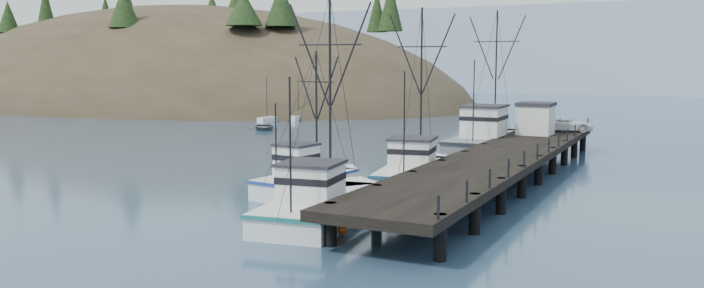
# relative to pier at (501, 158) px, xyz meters

# --- Properties ---
(ground) EXTENTS (400.00, 400.00, 0.00)m
(ground) POSITION_rel_pier_xyz_m (-14.00, -16.00, -1.69)
(ground) COLOR navy
(ground) RESTS_ON ground
(pier) EXTENTS (6.00, 44.00, 2.00)m
(pier) POSITION_rel_pier_xyz_m (0.00, 0.00, 0.00)
(pier) COLOR black
(pier) RESTS_ON ground
(headland) EXTENTS (134.80, 78.00, 51.00)m
(headland) POSITION_rel_pier_xyz_m (-88.95, 62.61, -6.24)
(headland) COLOR #382D1E
(headland) RESTS_ON ground
(distant_ridge) EXTENTS (360.00, 40.00, 26.00)m
(distant_ridge) POSITION_rel_pier_xyz_m (-4.00, 154.00, -1.69)
(distant_ridge) COLOR #9EB2C6
(distant_ridge) RESTS_ON ground
(distant_ridge_far) EXTENTS (180.00, 25.00, 18.00)m
(distant_ridge_far) POSITION_rel_pier_xyz_m (-54.00, 169.00, -1.69)
(distant_ridge_far) COLOR silver
(distant_ridge_far) RESTS_ON ground
(moored_sailboats) EXTENTS (20.41, 20.12, 6.35)m
(moored_sailboats) POSITION_rel_pier_xyz_m (-45.92, 42.64, -1.36)
(moored_sailboats) COLOR white
(moored_sailboats) RESTS_ON ground
(trawler_near) EXTENTS (5.42, 12.25, 12.20)m
(trawler_near) POSITION_rel_pier_xyz_m (-5.54, -15.41, -0.87)
(trawler_near) COLOR white
(trawler_near) RESTS_ON ground
(trawler_mid) EXTENTS (4.03, 9.14, 9.31)m
(trawler_mid) POSITION_rel_pier_xyz_m (-9.87, -9.45, -0.87)
(trawler_mid) COLOR white
(trawler_mid) RESTS_ON ground
(trawler_far) EXTENTS (5.68, 12.33, 12.39)m
(trawler_far) POSITION_rel_pier_xyz_m (-5.15, -2.71, -0.87)
(trawler_far) COLOR white
(trawler_far) RESTS_ON ground
(work_vessel) EXTENTS (4.92, 15.79, 13.22)m
(work_vessel) POSITION_rel_pier_xyz_m (-4.40, 13.20, -0.46)
(work_vessel) COLOR slate
(work_vessel) RESTS_ON ground
(pier_shed) EXTENTS (3.00, 3.20, 2.80)m
(pier_shed) POSITION_rel_pier_xyz_m (-0.54, 13.73, 1.73)
(pier_shed) COLOR silver
(pier_shed) RESTS_ON pier
(pickup_truck) EXTENTS (5.42, 3.49, 1.39)m
(pickup_truck) POSITION_rel_pier_xyz_m (1.35, 17.59, 1.00)
(pickup_truck) COLOR white
(pickup_truck) RESTS_ON pier
(motorboat) EXTENTS (5.81, 6.13, 1.03)m
(motorboat) POSITION_rel_pier_xyz_m (-35.43, 23.44, -1.69)
(motorboat) COLOR #4E5157
(motorboat) RESTS_ON ground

